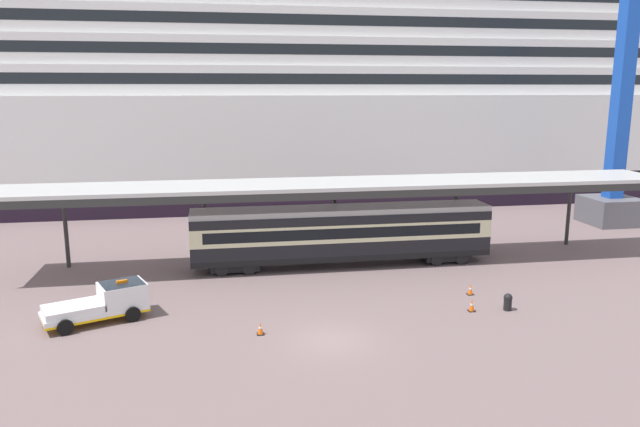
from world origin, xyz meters
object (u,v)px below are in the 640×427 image
at_px(cruise_ship, 301,75).
at_px(dockside_crane, 633,38).
at_px(traffic_cone_mid, 260,329).
at_px(traffic_cone_far, 470,289).
at_px(train_carriage, 342,233).
at_px(quay_bollard, 508,301).
at_px(service_truck, 105,302).
at_px(traffic_cone_near, 472,305).

distance_m(cruise_ship, dockside_crane, 33.70).
bearing_deg(traffic_cone_mid, traffic_cone_far, 16.97).
xyz_separation_m(cruise_ship, traffic_cone_mid, (-7.87, -41.66, -13.22)).
bearing_deg(cruise_ship, train_carriage, -92.70).
distance_m(cruise_ship, quay_bollard, 42.99).
height_order(service_truck, traffic_cone_near, service_truck).
bearing_deg(quay_bollard, dockside_crane, 43.62).
distance_m(train_carriage, quay_bollard, 12.48).
height_order(service_truck, traffic_cone_mid, service_truck).
bearing_deg(traffic_cone_far, train_carriage, 131.06).
xyz_separation_m(train_carriage, traffic_cone_far, (6.28, -7.21, -1.98)).
bearing_deg(service_truck, traffic_cone_mid, -22.78).
bearing_deg(quay_bollard, train_carriage, 126.00).
bearing_deg(service_truck, dockside_crane, 21.98).
bearing_deg(traffic_cone_far, quay_bollard, -70.61).
xyz_separation_m(cruise_ship, dockside_crane, (25.73, -21.59, 2.68)).
relative_size(service_truck, traffic_cone_far, 8.53).
distance_m(traffic_cone_mid, quay_bollard, 13.73).
height_order(service_truck, quay_bollard, service_truck).
bearing_deg(train_carriage, traffic_cone_far, -48.94).
bearing_deg(dockside_crane, traffic_cone_mid, -149.14).
xyz_separation_m(traffic_cone_mid, traffic_cone_far, (12.71, 3.88, 0.02)).
bearing_deg(traffic_cone_near, traffic_cone_mid, -173.78).
height_order(traffic_cone_far, dockside_crane, dockside_crane).
xyz_separation_m(traffic_cone_near, dockside_crane, (21.94, 18.81, 15.87)).
xyz_separation_m(dockside_crane, quay_bollard, (-19.92, -18.98, -15.69)).
relative_size(service_truck, dockside_crane, 0.11).
xyz_separation_m(traffic_cone_mid, quay_bollard, (13.68, 1.10, 0.21)).
xyz_separation_m(train_carriage, dockside_crane, (27.17, 8.99, 13.90)).
bearing_deg(dockside_crane, train_carriage, -161.69).
relative_size(service_truck, traffic_cone_near, 8.13).
distance_m(train_carriage, traffic_cone_mid, 12.97).
bearing_deg(traffic_cone_far, cruise_ship, 97.30).
relative_size(traffic_cone_far, dockside_crane, 0.01).
relative_size(cruise_ship, traffic_cone_near, 252.89).
relative_size(train_carriage, traffic_cone_mid, 32.89).
height_order(service_truck, dockside_crane, dockside_crane).
xyz_separation_m(service_truck, traffic_cone_far, (20.62, 0.56, -0.67)).
distance_m(traffic_cone_mid, dockside_crane, 42.25).
xyz_separation_m(service_truck, traffic_cone_mid, (7.91, -3.32, -0.69)).
height_order(cruise_ship, traffic_cone_far, cruise_ship).
distance_m(cruise_ship, traffic_cone_near, 42.66).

